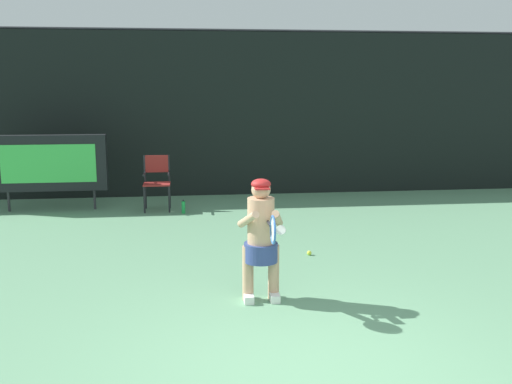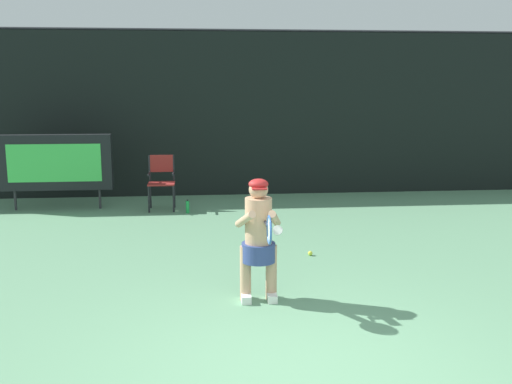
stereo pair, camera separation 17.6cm
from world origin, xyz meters
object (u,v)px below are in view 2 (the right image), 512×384
object	(u,v)px
water_bottle	(188,207)
tennis_racket	(269,229)
scoreboard	(56,163)
umpire_chair	(162,179)
tennis_ball_loose	(310,253)
tennis_player	(259,236)

from	to	relation	value
water_bottle	tennis_racket	bearing A→B (deg)	-79.35
scoreboard	umpire_chair	distance (m)	2.11
umpire_chair	tennis_racket	bearing A→B (deg)	-75.09
umpire_chair	tennis_racket	distance (m)	5.79
tennis_ball_loose	umpire_chair	bearing A→B (deg)	124.50
umpire_chair	tennis_ball_loose	distance (m)	4.20
scoreboard	water_bottle	bearing A→B (deg)	-12.84
scoreboard	tennis_ball_loose	size ratio (longest dim) A/B	32.35
scoreboard	tennis_ball_loose	xyz separation A→B (m)	(4.44, -3.62, -0.91)
tennis_player	tennis_ball_loose	size ratio (longest dim) A/B	20.97
water_bottle	tennis_racket	world-z (taller)	tennis_racket
tennis_racket	tennis_ball_loose	distance (m)	2.51
tennis_racket	tennis_ball_loose	xyz separation A→B (m)	(0.87, 2.16, -0.93)
umpire_chair	water_bottle	distance (m)	0.81
umpire_chair	tennis_racket	xyz separation A→B (m)	(1.49, -5.59, 0.34)
tennis_racket	tennis_ball_loose	bearing A→B (deg)	80.38
water_bottle	tennis_player	xyz separation A→B (m)	(0.92, -4.71, 0.64)
tennis_racket	scoreboard	bearing A→B (deg)	133.94
scoreboard	tennis_racket	size ratio (longest dim) A/B	3.65
umpire_chair	water_bottle	xyz separation A→B (m)	(0.51, -0.39, -0.50)
water_bottle	tennis_ball_loose	xyz separation A→B (m)	(1.84, -3.03, -0.09)
scoreboard	umpire_chair	size ratio (longest dim) A/B	2.04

